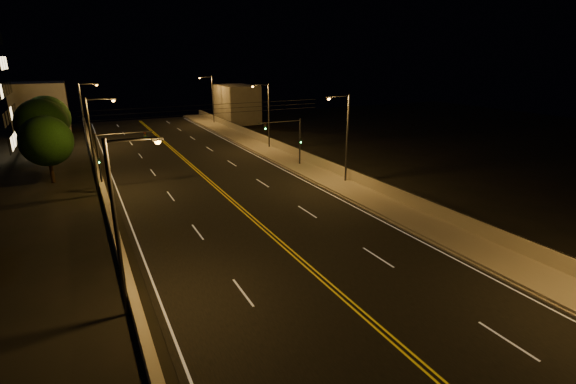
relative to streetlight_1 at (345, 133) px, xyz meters
name	(u,v)px	position (x,y,z in m)	size (l,w,h in m)	color
road	(253,219)	(-11.51, -4.78, -5.01)	(18.00, 120.00, 0.02)	black
sidewalk	(367,197)	(-0.71, -4.78, -4.87)	(3.60, 120.00, 0.30)	gray
curb	(349,201)	(-2.58, -4.78, -4.95)	(0.14, 120.00, 0.15)	gray
parapet_wall	(382,188)	(0.94, -4.78, -4.22)	(0.30, 120.00, 1.00)	#A49A88
jersey_barrier	(116,237)	(-21.35, -4.78, -4.55)	(0.45, 120.00, 0.95)	#A49A88
distant_building_right	(237,104)	(4.99, 43.23, -1.58)	(6.00, 10.00, 6.88)	gray
distant_building_left	(41,108)	(-27.51, 47.30, -1.02)	(8.00, 8.00, 8.01)	gray
parapet_rail	(382,182)	(0.94, -4.78, -3.69)	(0.06, 0.06, 120.00)	black
lane_markings	(254,219)	(-11.51, -4.85, -5.00)	(17.32, 116.00, 0.00)	silver
streetlight_1	(345,133)	(0.00, 0.00, 0.00)	(2.55, 0.28, 8.65)	#2D2D33
streetlight_2	(267,112)	(0.00, 18.17, 0.00)	(2.55, 0.28, 8.65)	#2D2D33
streetlight_3	(211,96)	(0.00, 43.00, 0.00)	(2.55, 0.28, 8.65)	#2D2D33
streetlight_4	(122,217)	(-21.42, -13.53, 0.00)	(2.55, 0.28, 8.65)	#2D2D33
streetlight_5	(95,140)	(-21.42, 7.10, 0.00)	(2.55, 0.28, 8.65)	#2D2D33
streetlight_6	(85,111)	(-21.42, 30.38, 0.00)	(2.55, 0.28, 8.65)	#2D2D33
traffic_signal_right	(291,137)	(-1.58, 7.99, -1.52)	(5.11, 0.31, 5.45)	#2D2D33
traffic_signal_left	(111,154)	(-20.23, 7.99, -1.52)	(5.11, 0.31, 5.45)	#2D2D33
overhead_wires	(211,109)	(-11.51, 4.72, 2.38)	(22.00, 0.03, 0.83)	black
tree_0	(46,141)	(-25.50, 13.44, -0.86)	(4.88, 4.88, 6.61)	black
tree_1	(42,124)	(-26.15, 21.76, -0.27)	(5.57, 5.57, 7.55)	black
tree_2	(47,118)	(-25.84, 27.55, -0.36)	(5.46, 5.46, 7.40)	black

